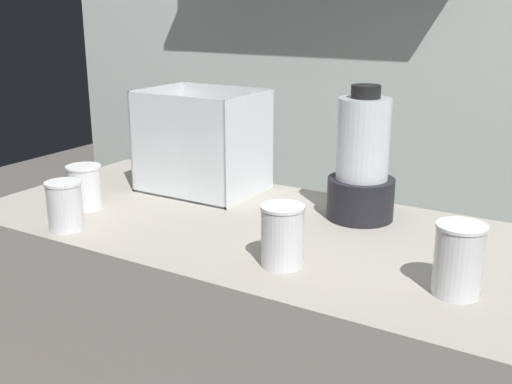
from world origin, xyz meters
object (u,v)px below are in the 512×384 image
(juice_cup_beet_far_left, at_px, (85,189))
(juice_cup_orange_middle, at_px, (282,238))
(juice_cup_mango_left, at_px, (65,209))
(blender_pitcher, at_px, (362,166))
(juice_cup_mango_right, at_px, (458,264))
(carrot_display_bin, at_px, (202,158))

(juice_cup_beet_far_left, xyz_separation_m, juice_cup_orange_middle, (0.60, -0.06, 0.01))
(juice_cup_mango_left, xyz_separation_m, juice_cup_orange_middle, (0.53, 0.08, 0.01))
(blender_pitcher, relative_size, juice_cup_beet_far_left, 2.90)
(juice_cup_mango_left, relative_size, juice_cup_mango_right, 0.86)
(juice_cup_beet_far_left, relative_size, juice_cup_orange_middle, 0.89)
(juice_cup_mango_right, bearing_deg, juice_cup_orange_middle, -171.43)
(juice_cup_orange_middle, bearing_deg, juice_cup_mango_right, 8.57)
(juice_cup_beet_far_left, distance_m, juice_cup_mango_left, 0.16)
(juice_cup_mango_left, bearing_deg, juice_cup_mango_right, 8.36)
(carrot_display_bin, distance_m, blender_pitcher, 0.48)
(blender_pitcher, xyz_separation_m, juice_cup_beet_far_left, (-0.63, -0.29, -0.08))
(juice_cup_beet_far_left, xyz_separation_m, juice_cup_mango_left, (0.08, -0.14, -0.00))
(carrot_display_bin, bearing_deg, juice_cup_orange_middle, -38.02)
(carrot_display_bin, distance_m, juice_cup_mango_left, 0.44)
(juice_cup_orange_middle, distance_m, juice_cup_mango_right, 0.33)
(blender_pitcher, height_order, juice_cup_mango_left, blender_pitcher)
(blender_pitcher, bearing_deg, juice_cup_orange_middle, -94.22)
(carrot_display_bin, relative_size, juice_cup_beet_far_left, 2.82)
(carrot_display_bin, xyz_separation_m, juice_cup_orange_middle, (0.45, -0.35, -0.03))
(juice_cup_beet_far_left, xyz_separation_m, juice_cup_mango_right, (0.93, -0.01, 0.01))
(juice_cup_mango_left, xyz_separation_m, juice_cup_mango_right, (0.86, 0.13, 0.01))
(carrot_display_bin, relative_size, juice_cup_mango_right, 2.37)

